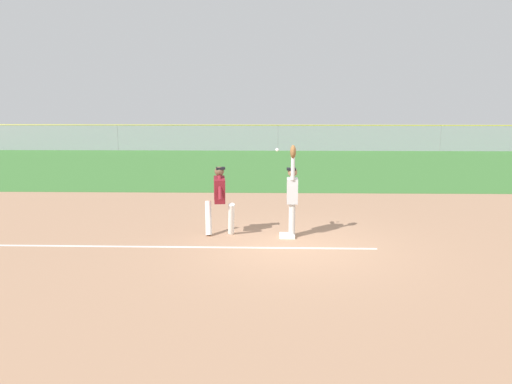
{
  "coord_description": "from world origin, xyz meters",
  "views": [
    {
      "loc": [
        -0.62,
        -11.22,
        3.31
      ],
      "look_at": [
        -0.93,
        1.21,
        1.05
      ],
      "focal_mm": 35.44,
      "sensor_mm": 36.0,
      "label": 1
    }
  ],
  "objects_px": {
    "parked_car_silver": "(250,137)",
    "parked_car_green": "(320,137)",
    "runner": "(220,196)",
    "parked_car_black": "(182,137)",
    "baseball": "(277,150)",
    "fielder": "(292,192)",
    "first_base": "(287,236)",
    "parked_car_white": "(392,138)"
  },
  "relations": [
    {
      "from": "parked_car_black",
      "to": "fielder",
      "type": "bearing_deg",
      "value": -71.6
    },
    {
      "from": "first_base",
      "to": "parked_car_white",
      "type": "bearing_deg",
      "value": 71.06
    },
    {
      "from": "first_base",
      "to": "baseball",
      "type": "height_order",
      "value": "baseball"
    },
    {
      "from": "parked_car_green",
      "to": "parked_car_white",
      "type": "height_order",
      "value": "same"
    },
    {
      "from": "baseball",
      "to": "parked_car_white",
      "type": "xyz_separation_m",
      "value": [
        8.54,
        24.07,
        -1.47
      ]
    },
    {
      "from": "baseball",
      "to": "parked_car_white",
      "type": "relative_size",
      "value": 0.02
    },
    {
      "from": "fielder",
      "to": "parked_car_black",
      "type": "height_order",
      "value": "fielder"
    },
    {
      "from": "parked_car_silver",
      "to": "parked_car_green",
      "type": "relative_size",
      "value": 1.0
    },
    {
      "from": "runner",
      "to": "parked_car_green",
      "type": "relative_size",
      "value": 0.38
    },
    {
      "from": "fielder",
      "to": "runner",
      "type": "relative_size",
      "value": 1.33
    },
    {
      "from": "first_base",
      "to": "parked_car_green",
      "type": "height_order",
      "value": "parked_car_green"
    },
    {
      "from": "fielder",
      "to": "parked_car_white",
      "type": "distance_m",
      "value": 25.43
    },
    {
      "from": "fielder",
      "to": "parked_car_black",
      "type": "xyz_separation_m",
      "value": [
        -6.91,
        24.86,
        -0.45
      ]
    },
    {
      "from": "parked_car_black",
      "to": "baseball",
      "type": "bearing_deg",
      "value": -72.41
    },
    {
      "from": "fielder",
      "to": "parked_car_green",
      "type": "relative_size",
      "value": 0.5
    },
    {
      "from": "parked_car_black",
      "to": "parked_car_silver",
      "type": "relative_size",
      "value": 0.99
    },
    {
      "from": "parked_car_silver",
      "to": "parked_car_green",
      "type": "bearing_deg",
      "value": 7.5
    },
    {
      "from": "first_base",
      "to": "fielder",
      "type": "distance_m",
      "value": 1.09
    },
    {
      "from": "runner",
      "to": "parked_car_black",
      "type": "height_order",
      "value": "runner"
    },
    {
      "from": "first_base",
      "to": "parked_car_green",
      "type": "bearing_deg",
      "value": 82.46
    },
    {
      "from": "parked_car_silver",
      "to": "parked_car_white",
      "type": "relative_size",
      "value": 0.99
    },
    {
      "from": "parked_car_silver",
      "to": "runner",
      "type": "bearing_deg",
      "value": -84.74
    },
    {
      "from": "runner",
      "to": "parked_car_silver",
      "type": "height_order",
      "value": "runner"
    },
    {
      "from": "baseball",
      "to": "parked_car_green",
      "type": "distance_m",
      "value": 25.2
    },
    {
      "from": "first_base",
      "to": "parked_car_white",
      "type": "height_order",
      "value": "parked_car_white"
    },
    {
      "from": "baseball",
      "to": "parked_car_black",
      "type": "distance_m",
      "value": 25.73
    },
    {
      "from": "parked_car_silver",
      "to": "parked_car_white",
      "type": "bearing_deg",
      "value": 1.53
    },
    {
      "from": "parked_car_black",
      "to": "parked_car_white",
      "type": "xyz_separation_m",
      "value": [
        15.07,
        -0.78,
        0.0
      ]
    },
    {
      "from": "fielder",
      "to": "baseball",
      "type": "relative_size",
      "value": 30.81
    },
    {
      "from": "fielder",
      "to": "parked_car_silver",
      "type": "relative_size",
      "value": 0.5
    },
    {
      "from": "first_base",
      "to": "parked_car_silver",
      "type": "height_order",
      "value": "parked_car_silver"
    },
    {
      "from": "baseball",
      "to": "parked_car_silver",
      "type": "height_order",
      "value": "baseball"
    },
    {
      "from": "first_base",
      "to": "parked_car_green",
      "type": "distance_m",
      "value": 25.19
    },
    {
      "from": "fielder",
      "to": "parked_car_green",
      "type": "height_order",
      "value": "fielder"
    },
    {
      "from": "first_base",
      "to": "parked_car_silver",
      "type": "distance_m",
      "value": 24.82
    },
    {
      "from": "parked_car_silver",
      "to": "first_base",
      "type": "bearing_deg",
      "value": -80.89
    },
    {
      "from": "first_base",
      "to": "runner",
      "type": "height_order",
      "value": "runner"
    },
    {
      "from": "fielder",
      "to": "runner",
      "type": "bearing_deg",
      "value": -2.17
    },
    {
      "from": "parked_car_silver",
      "to": "parked_car_green",
      "type": "distance_m",
      "value": 5.09
    },
    {
      "from": "parked_car_black",
      "to": "parked_car_green",
      "type": "distance_m",
      "value": 10.1
    },
    {
      "from": "runner",
      "to": "parked_car_white",
      "type": "bearing_deg",
      "value": 59.62
    },
    {
      "from": "runner",
      "to": "parked_car_silver",
      "type": "bearing_deg",
      "value": 82.4
    }
  ]
}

